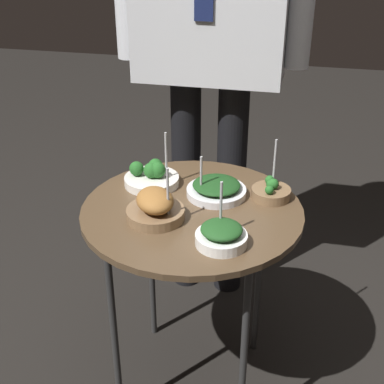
# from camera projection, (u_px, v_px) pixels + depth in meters

# --- Properties ---
(ground_plane) EXTENTS (8.00, 8.00, 0.00)m
(ground_plane) POSITION_uv_depth(u_px,v_px,m) (192.00, 378.00, 1.78)
(ground_plane) COLOR black
(serving_cart) EXTENTS (0.61, 0.61, 0.66)m
(serving_cart) POSITION_uv_depth(u_px,v_px,m) (192.00, 224.00, 1.49)
(serving_cart) COLOR brown
(serving_cart) RESTS_ON ground_plane
(bowl_roast_front_right) EXTENTS (0.16, 0.16, 0.16)m
(bowl_roast_front_right) POSITION_uv_depth(u_px,v_px,m) (155.00, 207.00, 1.40)
(bowl_roast_front_right) COLOR brown
(bowl_roast_front_right) RESTS_ON serving_cart
(bowl_spinach_mid_right) EXTENTS (0.17, 0.17, 0.13)m
(bowl_spinach_mid_right) POSITION_uv_depth(u_px,v_px,m) (216.00, 189.00, 1.52)
(bowl_spinach_mid_right) COLOR silver
(bowl_spinach_mid_right) RESTS_ON serving_cart
(bowl_broccoli_front_left) EXTENTS (0.16, 0.16, 0.17)m
(bowl_broccoli_front_left) POSITION_uv_depth(u_px,v_px,m) (151.00, 176.00, 1.58)
(bowl_broccoli_front_left) COLOR silver
(bowl_broccoli_front_left) RESTS_ON serving_cart
(bowl_spinach_front_center) EXTENTS (0.13, 0.13, 0.15)m
(bowl_spinach_front_center) POSITION_uv_depth(u_px,v_px,m) (221.00, 235.00, 1.30)
(bowl_spinach_front_center) COLOR white
(bowl_spinach_front_center) RESTS_ON serving_cart
(bowl_broccoli_near_rim) EXTENTS (0.11, 0.11, 0.17)m
(bowl_broccoli_near_rim) POSITION_uv_depth(u_px,v_px,m) (271.00, 191.00, 1.51)
(bowl_broccoli_near_rim) COLOR brown
(bowl_broccoli_near_rim) RESTS_ON serving_cart
(waiter_figure) EXTENTS (0.65, 0.24, 1.76)m
(waiter_figure) POSITION_uv_depth(u_px,v_px,m) (211.00, 3.00, 1.70)
(waiter_figure) COLOR black
(waiter_figure) RESTS_ON ground_plane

